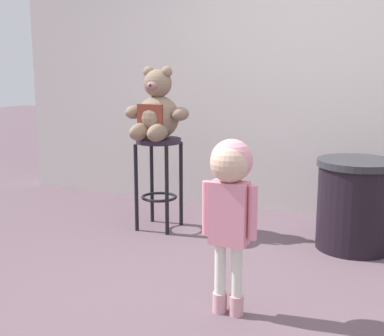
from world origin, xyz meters
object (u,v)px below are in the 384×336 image
at_px(bar_stool_with_teddy, 159,165).
at_px(child_walking, 230,189).
at_px(teddy_bear, 157,112).
at_px(trash_bin, 355,204).

height_order(bar_stool_with_teddy, child_walking, child_walking).
relative_size(bar_stool_with_teddy, teddy_bear, 1.32).
xyz_separation_m(teddy_bear, trash_bin, (1.58, 0.15, -0.65)).
height_order(child_walking, trash_bin, child_walking).
bearing_deg(trash_bin, child_walking, -110.92).
bearing_deg(teddy_bear, bar_stool_with_teddy, 90.00).
height_order(bar_stool_with_teddy, trash_bin, bar_stool_with_teddy).
distance_m(teddy_bear, trash_bin, 1.71).
bearing_deg(trash_bin, bar_stool_with_teddy, -175.71).
distance_m(child_walking, trash_bin, 1.51).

